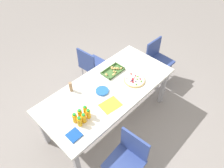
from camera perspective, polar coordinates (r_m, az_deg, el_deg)
ground_plane at (r=3.50m, az=-1.00°, el=-9.71°), size 12.00×12.00×0.00m
party_table at (r=2.96m, az=-1.16°, el=-2.04°), size 2.00×0.92×0.76m
chair_end at (r=3.92m, az=12.34°, el=6.95°), size 0.41×0.41×0.83m
chair_near_left at (r=2.62m, az=4.38°, el=-19.52°), size 0.43×0.43×0.83m
chair_far_right at (r=3.71m, az=-5.68°, el=5.41°), size 0.43×0.43×0.83m
juice_bottle_0 at (r=2.51m, az=-8.88°, el=-10.11°), size 0.06×0.06×0.14m
juice_bottle_1 at (r=2.54m, az=-7.75°, el=-9.23°), size 0.06×0.06×0.14m
juice_bottle_2 at (r=2.56m, az=-6.49°, el=-8.15°), size 0.05×0.05×0.15m
juice_bottle_3 at (r=2.55m, az=-10.16°, el=-9.15°), size 0.06×0.06×0.15m
juice_bottle_4 at (r=2.57m, az=-8.79°, el=-8.15°), size 0.06×0.06×0.15m
juice_bottle_5 at (r=2.60m, az=-7.33°, el=-7.21°), size 0.05×0.05×0.14m
fruit_pizza at (r=3.03m, az=6.20°, el=1.11°), size 0.31×0.31×0.05m
snack_tray at (r=3.15m, az=0.34°, el=3.55°), size 0.34×0.20×0.04m
plate_stack at (r=2.86m, az=-2.70°, el=-1.90°), size 0.18×0.18×0.02m
napkin_stack at (r=2.49m, az=-10.34°, el=-13.62°), size 0.15×0.15×0.02m
cardboard_tube at (r=2.88m, az=-11.24°, el=-0.76°), size 0.04×0.04×0.15m
paper_folder at (r=2.71m, az=-0.44°, el=-5.76°), size 0.29×0.23×0.01m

